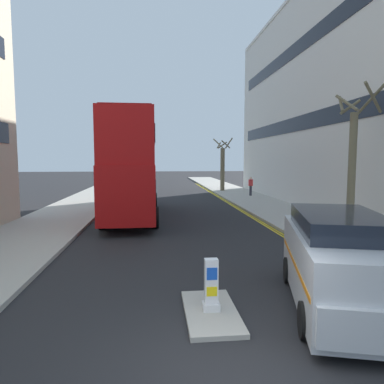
{
  "coord_description": "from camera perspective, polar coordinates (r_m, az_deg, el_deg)",
  "views": [
    {
      "loc": [
        -1.14,
        -4.62,
        3.29
      ],
      "look_at": [
        0.5,
        11.0,
        1.8
      ],
      "focal_mm": 32.28,
      "sensor_mm": 36.0,
      "label": 1
    }
  ],
  "objects": [
    {
      "name": "sidewalk_right",
      "position": [
        22.22,
        14.2,
        -3.07
      ],
      "size": [
        4.0,
        80.0,
        0.14
      ],
      "primitive_type": "cube",
      "color": "#ADA89E",
      "rests_on": "ground"
    },
    {
      "name": "sidewalk_left",
      "position": [
        21.55,
        -20.36,
        -3.51
      ],
      "size": [
        4.0,
        80.0,
        0.14
      ],
      "primitive_type": "cube",
      "color": "#ADA89E",
      "rests_on": "ground"
    },
    {
      "name": "kerb_line_outer",
      "position": [
        19.7,
        10.46,
        -4.27
      ],
      "size": [
        0.1,
        56.0,
        0.01
      ],
      "primitive_type": "cube",
      "color": "yellow",
      "rests_on": "ground"
    },
    {
      "name": "kerb_line_inner",
      "position": [
        19.66,
        10.01,
        -4.28
      ],
      "size": [
        0.1,
        56.0,
        0.01
      ],
      "primitive_type": "cube",
      "color": "yellow",
      "rests_on": "ground"
    },
    {
      "name": "traffic_island",
      "position": [
        7.78,
        3.16,
        -19.22
      ],
      "size": [
        1.1,
        2.2,
        0.1
      ],
      "primitive_type": "cube",
      "color": "#ADA89E",
      "rests_on": "ground"
    },
    {
      "name": "keep_left_bollard",
      "position": [
        7.56,
        3.18,
        -15.38
      ],
      "size": [
        0.36,
        0.28,
        1.11
      ],
      "color": "silver",
      "rests_on": "traffic_island"
    },
    {
      "name": "double_decker_bus_away",
      "position": [
        19.77,
        -9.84,
        4.59
      ],
      "size": [
        2.88,
        10.83,
        5.64
      ],
      "color": "#B20F0F",
      "rests_on": "ground"
    },
    {
      "name": "taxi_minivan",
      "position": [
        8.26,
        23.29,
        -10.64
      ],
      "size": [
        3.09,
        5.14,
        2.12
      ],
      "color": "silver",
      "rests_on": "ground"
    },
    {
      "name": "pedestrian_far",
      "position": [
        30.42,
        9.67,
        1.01
      ],
      "size": [
        0.34,
        0.22,
        1.62
      ],
      "color": "#2D2D38",
      "rests_on": "sidewalk_right"
    },
    {
      "name": "street_tree_near",
      "position": [
        34.97,
        5.07,
        4.19
      ],
      "size": [
        1.9,
        1.87,
        5.29
      ],
      "color": "#6B6047",
      "rests_on": "sidewalk_right"
    },
    {
      "name": "street_tree_mid",
      "position": [
        16.04,
        25.03,
        4.5
      ],
      "size": [
        1.81,
        1.99,
        6.19
      ],
      "color": "#6B6047",
      "rests_on": "sidewalk_right"
    },
    {
      "name": "townhouse_terrace_right",
      "position": [
        27.8,
        26.66,
        13.56
      ],
      "size": [
        10.08,
        28.0,
        14.99
      ],
      "color": "silver",
      "rests_on": "ground"
    }
  ]
}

